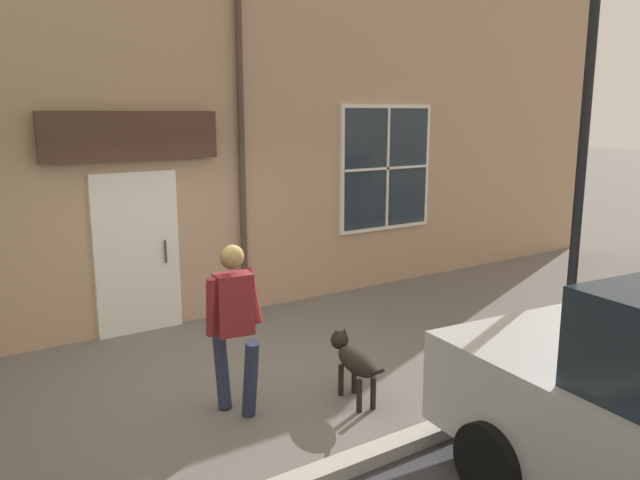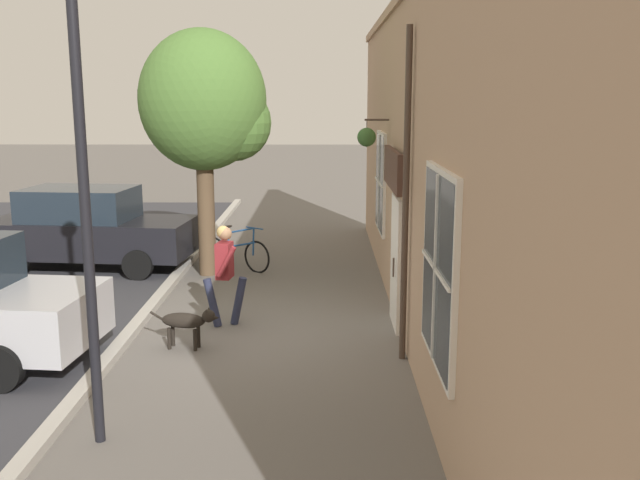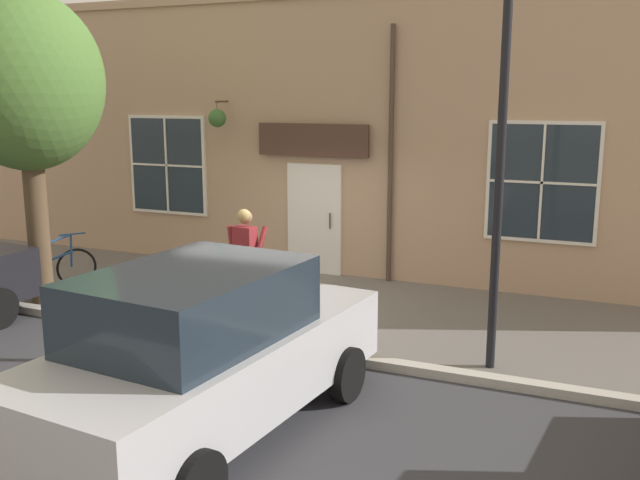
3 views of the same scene
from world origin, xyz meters
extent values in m
plane|color=#66605B|center=(0.00, 0.00, 0.00)|extent=(90.00, 90.00, 0.00)
cube|color=#B2ADA3|center=(2.00, 0.00, 0.06)|extent=(0.20, 28.00, 0.12)
cube|color=tan|center=(-2.35, 0.00, 2.54)|extent=(0.30, 18.00, 5.08)
cube|color=white|center=(-2.18, -0.33, 1.05)|extent=(0.10, 1.10, 2.10)
cube|color=#232D38|center=(-2.15, -0.33, 1.00)|extent=(0.03, 0.90, 1.90)
cylinder|color=#47382D|center=(-2.09, 0.02, 1.05)|extent=(0.03, 0.03, 0.30)
cube|color=#4C3328|center=(-2.08, -0.33, 2.55)|extent=(0.08, 2.20, 0.60)
cylinder|color=#47382D|center=(-2.12, 1.18, 2.29)|extent=(0.09, 0.09, 4.57)
cylinder|color=#47382D|center=(-1.96, -2.19, 3.24)|extent=(0.44, 0.04, 0.04)
cylinder|color=#47382D|center=(-1.78, -2.19, 3.06)|extent=(0.01, 0.01, 0.34)
cone|color=#2D2823|center=(-1.78, -2.19, 2.84)|extent=(0.32, 0.32, 0.18)
sphere|color=#3D6B33|center=(-1.78, -2.19, 2.93)|extent=(0.34, 0.34, 0.34)
cube|color=white|center=(-2.18, -3.64, 1.95)|extent=(0.08, 1.82, 2.02)
cube|color=#232D38|center=(-2.15, -3.64, 1.95)|extent=(0.03, 1.70, 1.90)
cube|color=white|center=(-2.13, -3.64, 1.95)|extent=(0.04, 0.04, 1.90)
cube|color=white|center=(-2.13, -3.64, 1.95)|extent=(0.04, 1.70, 0.04)
cube|color=white|center=(-2.18, 3.79, 1.95)|extent=(0.08, 1.82, 2.02)
cube|color=#232D38|center=(-2.15, 3.79, 1.95)|extent=(0.03, 1.70, 1.90)
cube|color=white|center=(-2.13, 3.79, 1.95)|extent=(0.04, 0.04, 1.90)
cube|color=white|center=(-2.13, 3.79, 1.95)|extent=(0.04, 1.70, 0.04)
cylinder|color=#282D47|center=(0.38, -0.35, 0.40)|extent=(0.31, 0.17, 0.80)
cylinder|color=#282D47|center=(0.79, -0.25, 0.40)|extent=(0.31, 0.17, 0.80)
cube|color=maroon|center=(0.58, -0.30, 1.08)|extent=(0.27, 0.37, 0.58)
sphere|color=#936B4C|center=(0.56, -0.30, 1.52)|extent=(0.22, 0.22, 0.22)
sphere|color=tan|center=(0.59, -0.30, 1.54)|extent=(0.21, 0.21, 0.21)
cylinder|color=maroon|center=(0.59, -0.54, 1.09)|extent=(0.17, 0.11, 0.57)
cylinder|color=maroon|center=(0.52, -0.06, 1.11)|extent=(0.34, 0.13, 0.52)
ellipsoid|color=black|center=(1.06, 0.78, 0.43)|extent=(0.69, 0.36, 0.23)
cylinder|color=black|center=(0.85, 0.74, 0.16)|extent=(0.06, 0.06, 0.33)
cylinder|color=black|center=(0.87, 0.89, 0.16)|extent=(0.06, 0.06, 0.33)
cylinder|color=black|center=(1.24, 0.68, 0.16)|extent=(0.06, 0.06, 0.33)
cylinder|color=black|center=(1.27, 0.83, 0.16)|extent=(0.06, 0.06, 0.33)
sphere|color=black|center=(0.67, 0.85, 0.52)|extent=(0.19, 0.19, 0.19)
cone|color=black|center=(0.56, 0.86, 0.50)|extent=(0.11, 0.11, 0.09)
cone|color=black|center=(0.67, 0.80, 0.61)|extent=(0.06, 0.06, 0.07)
cone|color=black|center=(0.69, 0.89, 0.61)|extent=(0.06, 0.06, 0.07)
cylinder|color=black|center=(1.46, 0.72, 0.48)|extent=(0.21, 0.07, 0.14)
cylinder|color=brown|center=(1.41, -3.69, 1.35)|extent=(0.35, 0.35, 2.69)
ellipsoid|color=#4C7533|center=(1.41, -3.69, 3.58)|extent=(2.55, 2.30, 2.81)
sphere|color=#4C7533|center=(0.84, -3.79, 3.14)|extent=(1.57, 1.57, 1.57)
torus|color=black|center=(0.40, -3.87, 0.33)|extent=(0.59, 0.46, 0.70)
torus|color=black|center=(1.36, -4.28, 0.33)|extent=(0.59, 0.46, 0.70)
cylinder|color=#1E4C8C|center=(0.88, -4.08, 0.53)|extent=(0.91, 0.42, 0.27)
cylinder|color=#1E4C8C|center=(1.05, -4.15, 0.67)|extent=(0.25, 0.14, 0.46)
cylinder|color=#1E4C8C|center=(0.83, -4.06, 0.85)|extent=(0.77, 0.36, 0.23)
cylinder|color=#1E4C8C|center=(0.47, -3.90, 0.65)|extent=(0.07, 0.06, 0.58)
cylinder|color=#1E4C8C|center=(0.44, -3.89, 0.95)|extent=(0.39, 0.30, 0.03)
ellipsoid|color=black|center=(1.05, -4.15, 0.93)|extent=(0.27, 0.19, 0.11)
cube|color=black|center=(4.00, -4.24, 0.69)|extent=(4.45, 2.17, 0.76)
cube|color=#1E2833|center=(4.22, -4.26, 1.41)|extent=(2.38, 1.76, 0.68)
cylinder|color=black|center=(2.59, -4.99, 0.31)|extent=(0.63, 0.24, 0.62)
cylinder|color=black|center=(2.76, -3.23, 0.31)|extent=(0.63, 0.24, 0.62)
cylinder|color=black|center=(5.24, -5.24, 0.31)|extent=(0.63, 0.24, 0.62)
cylinder|color=black|center=(5.41, -3.49, 0.31)|extent=(0.63, 0.24, 0.62)
cylinder|color=black|center=(2.90, 0.62, 0.31)|extent=(0.63, 0.24, 0.62)
cylinder|color=black|center=(1.41, 3.67, 2.57)|extent=(0.11, 0.11, 5.14)
cylinder|color=#99999E|center=(1.57, -4.72, 0.31)|extent=(0.20, 0.20, 0.62)
sphere|color=#99999E|center=(1.57, -4.72, 0.67)|extent=(0.20, 0.20, 0.20)
cylinder|color=#99999E|center=(1.69, -4.72, 0.34)|extent=(0.10, 0.07, 0.07)
cylinder|color=#99999E|center=(1.45, -4.72, 0.34)|extent=(0.10, 0.07, 0.07)
camera|label=1|loc=(5.64, -2.72, 2.83)|focal=35.00mm
camera|label=2|loc=(-1.00, 10.78, 3.65)|focal=40.00mm
camera|label=3|loc=(10.07, 5.06, 3.38)|focal=40.00mm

